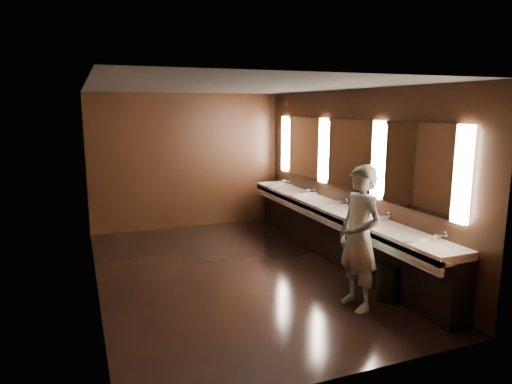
{
  "coord_description": "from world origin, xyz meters",
  "views": [
    {
      "loc": [
        -2.15,
        -6.35,
        2.52
      ],
      "look_at": [
        0.36,
        0.0,
        1.24
      ],
      "focal_mm": 32.0,
      "sensor_mm": 36.0,
      "label": 1
    }
  ],
  "objects": [
    {
      "name": "sink_counter",
      "position": [
        1.79,
        0.0,
        0.5
      ],
      "size": [
        0.55,
        5.4,
        1.01
      ],
      "color": "black",
      "rests_on": "floor"
    },
    {
      "name": "mirror_band",
      "position": [
        1.98,
        -0.0,
        1.75
      ],
      "size": [
        0.06,
        5.03,
        1.15
      ],
      "color": "#FDE0C9",
      "rests_on": "wall_right"
    },
    {
      "name": "wall_left",
      "position": [
        -2.0,
        0.0,
        1.4
      ],
      "size": [
        0.02,
        6.0,
        2.8
      ],
      "primitive_type": "cube",
      "color": "black",
      "rests_on": "floor"
    },
    {
      "name": "person",
      "position": [
        1.06,
        -1.74,
        0.91
      ],
      "size": [
        0.49,
        0.7,
        1.83
      ],
      "primitive_type": "imported",
      "rotation": [
        0.0,
        0.0,
        -1.49
      ],
      "color": "#98BEE3",
      "rests_on": "floor"
    },
    {
      "name": "ceiling",
      "position": [
        0.0,
        0.0,
        2.8
      ],
      "size": [
        4.0,
        6.0,
        0.02
      ],
      "primitive_type": "cube",
      "color": "#2D2D2B",
      "rests_on": "wall_back"
    },
    {
      "name": "wall_back",
      "position": [
        0.0,
        3.0,
        1.4
      ],
      "size": [
        4.0,
        0.02,
        2.8
      ],
      "primitive_type": "cube",
      "color": "black",
      "rests_on": "floor"
    },
    {
      "name": "wall_right",
      "position": [
        2.0,
        0.0,
        1.4
      ],
      "size": [
        0.02,
        6.0,
        2.8
      ],
      "primitive_type": "cube",
      "color": "black",
      "rests_on": "floor"
    },
    {
      "name": "trash_bin",
      "position": [
        1.58,
        -1.7,
        0.25
      ],
      "size": [
        0.36,
        0.36,
        0.5
      ],
      "primitive_type": "cylinder",
      "rotation": [
        0.0,
        0.0,
        0.13
      ],
      "color": "black",
      "rests_on": "floor"
    },
    {
      "name": "wall_front",
      "position": [
        0.0,
        -3.0,
        1.4
      ],
      "size": [
        4.0,
        0.02,
        2.8
      ],
      "primitive_type": "cube",
      "color": "black",
      "rests_on": "floor"
    },
    {
      "name": "floor",
      "position": [
        0.0,
        0.0,
        0.0
      ],
      "size": [
        6.0,
        6.0,
        0.0
      ],
      "primitive_type": "plane",
      "color": "black",
      "rests_on": "ground"
    }
  ]
}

